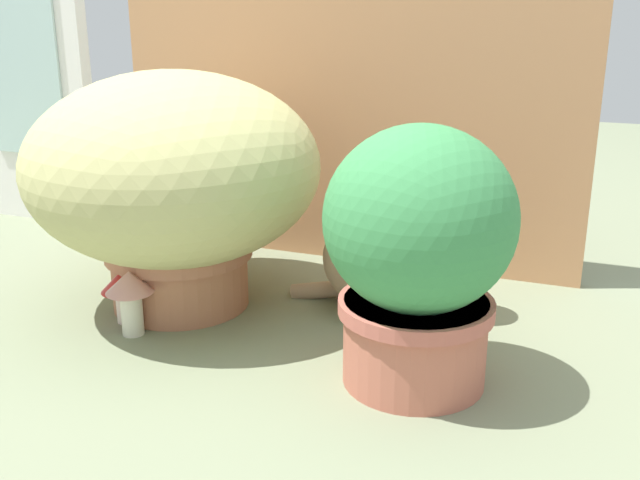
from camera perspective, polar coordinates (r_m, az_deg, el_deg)
ground_plane at (r=1.43m, az=-4.58°, el=-7.16°), size 6.00×6.00×0.00m
cardboard_backdrop at (r=1.75m, az=1.84°, el=14.32°), size 1.13×0.03×0.99m
window_panel_white at (r=2.24m, az=-21.50°, el=12.19°), size 0.38×0.05×0.85m
grass_planter at (r=1.50m, az=-11.14°, el=4.81°), size 0.58×0.58×0.48m
leafy_planter at (r=1.18m, az=7.58°, el=-0.78°), size 0.31×0.31×0.43m
cat at (r=1.49m, az=5.81°, el=-1.16°), size 0.39×0.21×0.32m
mushroom_ornament_red at (r=1.50m, az=-14.87°, el=-3.38°), size 0.09×0.09×0.11m
mushroom_ornament_pink at (r=1.43m, az=-14.41°, el=-3.83°), size 0.09×0.09×0.13m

